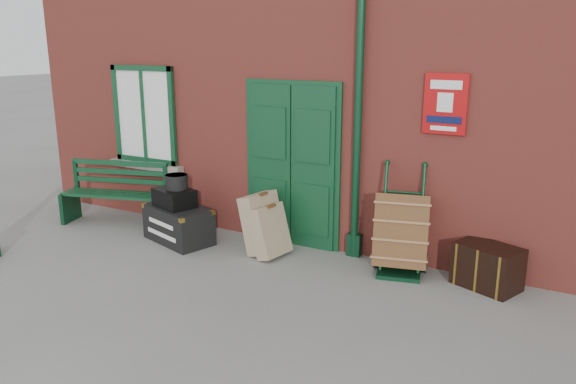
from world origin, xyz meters
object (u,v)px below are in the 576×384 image
Objects in this scene: bench at (116,192)px; houdini_trunk at (179,224)px; porter_trolley at (401,232)px.

bench reaches higher than houdini_trunk.
houdini_trunk is (1.39, -0.21, -0.25)m from bench.
bench is 1.28× the size of porter_trolley.
bench is at bearing -170.98° from houdini_trunk.
bench is 1.43m from houdini_trunk.
porter_trolley is (3.08, 0.46, 0.26)m from houdini_trunk.
bench is 4.48m from porter_trolley.
porter_trolley is at bearing 26.16° from houdini_trunk.
porter_trolley reaches higher than houdini_trunk.
houdini_trunk is at bearing 174.60° from porter_trolley.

